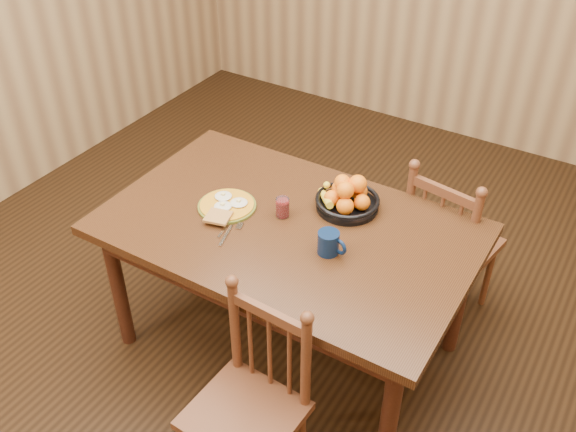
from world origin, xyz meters
The scene contains 10 objects.
room centered at (0.00, 0.00, 1.35)m, with size 4.52×5.02×2.72m.
dining_table centered at (0.00, 0.00, 0.67)m, with size 1.60×1.00×0.75m.
chair_far centered at (0.54, 0.62, 0.44)m, with size 0.47×0.45×0.90m.
chair_near centered at (0.24, -0.67, 0.42)m, with size 0.41×0.40×0.87m.
breakfast_plate centered at (-0.30, -0.04, 0.76)m, with size 0.26×0.30×0.04m.
fork centered at (-0.18, -0.17, 0.75)m, with size 0.06×0.18×0.00m.
spoon centered at (-0.22, -0.12, 0.75)m, with size 0.05×0.16×0.01m.
coffee_mug centered at (0.24, -0.07, 0.80)m, with size 0.13×0.09×0.10m.
juice_glass centered at (-0.06, 0.05, 0.79)m, with size 0.06×0.06×0.09m.
fruit_bowl centered at (0.16, 0.25, 0.81)m, with size 0.29×0.29×0.17m.
Camera 1 is at (1.15, -1.88, 2.45)m, focal length 40.00 mm.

